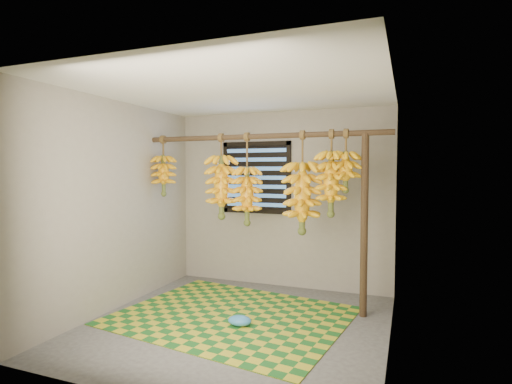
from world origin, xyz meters
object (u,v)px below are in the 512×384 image
at_px(banana_bunch_a, 164,175).
at_px(banana_bunch_d, 331,183).
at_px(plastic_bag, 240,321).
at_px(banana_bunch_e, 302,198).
at_px(banana_bunch_f, 346,171).
at_px(banana_bunch_b, 221,187).
at_px(woven_mat, 232,316).
at_px(banana_bunch_c, 247,196).
at_px(support_post, 364,226).

bearing_deg(banana_bunch_a, banana_bunch_d, -0.00).
bearing_deg(plastic_bag, banana_bunch_e, 58.66).
relative_size(banana_bunch_a, banana_bunch_f, 1.13).
distance_m(banana_bunch_a, banana_bunch_f, 2.34).
xyz_separation_m(banana_bunch_b, banana_bunch_d, (1.35, -0.00, 0.06)).
bearing_deg(banana_bunch_f, woven_mat, -155.83).
bearing_deg(woven_mat, banana_bunch_c, 92.97).
bearing_deg(support_post, banana_bunch_d, -180.00).
bearing_deg(banana_bunch_d, banana_bunch_a, 180.00).
xyz_separation_m(banana_bunch_b, banana_bunch_f, (1.51, 0.00, 0.19)).
relative_size(banana_bunch_c, banana_bunch_f, 1.61).
height_order(banana_bunch_a, banana_bunch_e, same).
xyz_separation_m(support_post, banana_bunch_e, (-0.69, 0.00, 0.29)).
height_order(banana_bunch_b, banana_bunch_f, same).
bearing_deg(banana_bunch_b, banana_bunch_f, 0.00).
bearing_deg(support_post, banana_bunch_a, 180.00).
distance_m(plastic_bag, banana_bunch_f, 1.94).
xyz_separation_m(banana_bunch_a, banana_bunch_c, (1.18, 0.00, -0.24)).
distance_m(woven_mat, banana_bunch_a, 2.01).
relative_size(banana_bunch_b, banana_bunch_c, 0.94).
xyz_separation_m(support_post, banana_bunch_f, (-0.21, 0.00, 0.59)).
height_order(support_post, banana_bunch_c, banana_bunch_c).
distance_m(support_post, banana_bunch_d, 0.58).
bearing_deg(banana_bunch_a, woven_mat, -23.00).
relative_size(banana_bunch_a, banana_bunch_b, 0.75).
relative_size(support_post, banana_bunch_e, 1.71).
xyz_separation_m(banana_bunch_a, banana_bunch_d, (2.19, -0.00, -0.08)).
relative_size(banana_bunch_d, banana_bunch_e, 0.82).
distance_m(banana_bunch_c, banana_bunch_e, 0.68).
xyz_separation_m(woven_mat, banana_bunch_c, (-0.03, 0.51, 1.29)).
relative_size(support_post, banana_bunch_c, 1.81).
xyz_separation_m(support_post, banana_bunch_d, (-0.36, -0.00, 0.45)).
distance_m(banana_bunch_b, banana_bunch_d, 1.35).
bearing_deg(banana_bunch_b, banana_bunch_e, 0.00).
distance_m(woven_mat, banana_bunch_b, 1.53).
bearing_deg(banana_bunch_b, banana_bunch_c, 0.00).
bearing_deg(support_post, banana_bunch_e, 180.00).
height_order(plastic_bag, banana_bunch_b, banana_bunch_b).
height_order(woven_mat, banana_bunch_b, banana_bunch_b).
relative_size(banana_bunch_e, banana_bunch_f, 1.70).
height_order(plastic_bag, banana_bunch_e, banana_bunch_e).
bearing_deg(woven_mat, support_post, 20.81).
distance_m(plastic_bag, banana_bunch_a, 2.17).
distance_m(support_post, banana_bunch_b, 1.76).
bearing_deg(banana_bunch_f, banana_bunch_c, -180.00).
xyz_separation_m(plastic_bag, banana_bunch_e, (0.46, 0.75, 1.22)).
bearing_deg(banana_bunch_e, banana_bunch_c, 180.00).
bearing_deg(banana_bunch_b, banana_bunch_d, -0.00).
bearing_deg(banana_bunch_f, banana_bunch_b, -180.00).
height_order(banana_bunch_c, banana_bunch_f, same).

